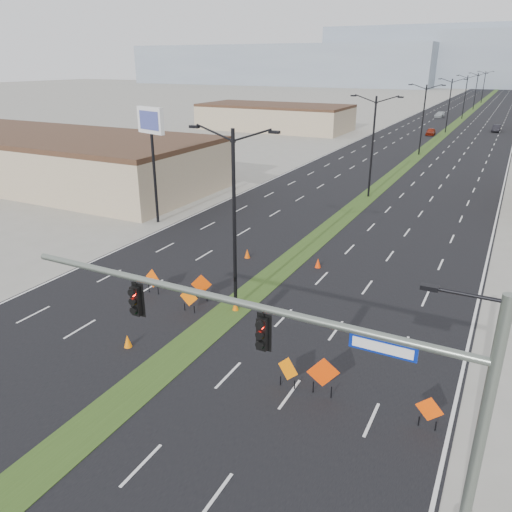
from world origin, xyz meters
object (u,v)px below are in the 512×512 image
at_px(streetlight_1, 373,144).
at_px(construction_sign_3, 288,370).
at_px(construction_sign_5, 429,410).
at_px(streetlight_2, 423,118).
at_px(construction_sign_1, 201,285).
at_px(car_left, 431,132).
at_px(cone_3, 247,254).
at_px(streetlight_0, 234,216).
at_px(streetlight_3, 449,104).
at_px(signal_mast, 318,360).
at_px(streetlight_5, 476,90).
at_px(car_far, 440,115).
at_px(construction_sign_0, 153,279).
at_px(cone_2, 318,263).
at_px(pole_sign_west, 151,129).
at_px(streetlight_6, 484,86).
at_px(cone_0, 128,341).
at_px(construction_sign_2, 189,298).
at_px(car_mid, 496,128).
at_px(streetlight_4, 465,96).
at_px(construction_sign_4, 323,374).
at_px(cone_1, 235,306).

bearing_deg(streetlight_1, construction_sign_3, -80.35).
bearing_deg(construction_sign_3, construction_sign_5, 21.00).
xyz_separation_m(streetlight_2, construction_sign_1, (-2.20, -56.14, -4.47)).
xyz_separation_m(streetlight_1, car_left, (-2.00, 50.81, -4.77)).
height_order(car_left, cone_3, car_left).
height_order(streetlight_0, cone_3, streetlight_0).
relative_size(streetlight_3, construction_sign_1, 6.18).
bearing_deg(construction_sign_3, signal_mast, -37.12).
relative_size(streetlight_5, car_far, 2.17).
relative_size(construction_sign_0, construction_sign_1, 0.98).
xyz_separation_m(streetlight_5, cone_2, (2.12, -132.36, -5.08)).
xyz_separation_m(construction_sign_1, pole_sign_west, (-11.80, 11.11, 6.98)).
bearing_deg(construction_sign_1, streetlight_6, 65.32).
xyz_separation_m(streetlight_3, streetlight_6, (0.00, 84.00, 0.00)).
relative_size(streetlight_0, car_far, 2.17).
xyz_separation_m(cone_0, cone_2, (4.71, 13.83, 0.00)).
bearing_deg(construction_sign_2, streetlight_5, 85.31).
relative_size(streetlight_5, cone_0, 14.94).
height_order(streetlight_1, streetlight_3, same).
bearing_deg(construction_sign_2, car_mid, 79.41).
bearing_deg(pole_sign_west, construction_sign_3, -23.40).
relative_size(streetlight_4, construction_sign_2, 6.76).
bearing_deg(streetlight_5, construction_sign_5, -85.48).
height_order(car_mid, construction_sign_5, construction_sign_5).
xyz_separation_m(signal_mast, streetlight_2, (-8.56, 66.00, 0.63)).
distance_m(streetlight_1, pole_sign_west, 22.19).
bearing_deg(cone_0, construction_sign_0, 116.32).
bearing_deg(signal_mast, construction_sign_2, 141.90).
bearing_deg(streetlight_5, construction_sign_3, -87.76).
height_order(construction_sign_0, construction_sign_4, construction_sign_4).
height_order(construction_sign_5, cone_3, construction_sign_5).
height_order(streetlight_5, car_far, streetlight_5).
bearing_deg(construction_sign_5, streetlight_0, 160.80).
distance_m(construction_sign_1, cone_1, 2.51).
distance_m(streetlight_1, construction_sign_1, 28.58).
distance_m(car_mid, construction_sign_3, 95.49).
bearing_deg(construction_sign_0, cone_3, 85.29).
height_order(signal_mast, construction_sign_4, signal_mast).
bearing_deg(car_far, streetlight_0, -83.51).
relative_size(streetlight_3, cone_3, 14.74).
distance_m(streetlight_6, car_left, 89.34).
distance_m(construction_sign_0, construction_sign_2, 3.44).
xyz_separation_m(car_left, construction_sign_2, (0.00, -80.54, 0.22)).
height_order(car_left, construction_sign_1, construction_sign_1).
distance_m(streetlight_0, streetlight_1, 28.00).
relative_size(car_left, cone_2, 5.63).
bearing_deg(cone_1, construction_sign_3, -43.27).
distance_m(streetlight_4, streetlight_5, 28.00).
relative_size(streetlight_1, construction_sign_3, 6.66).
relative_size(streetlight_3, cone_1, 16.28).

